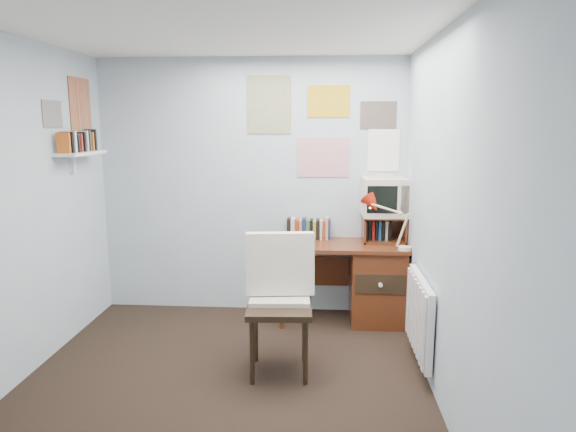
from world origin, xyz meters
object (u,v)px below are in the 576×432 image
(desk_chair, at_px, (279,308))
(wall_shelf, at_px, (81,153))
(tv_riser, at_px, (384,229))
(crt_tv, at_px, (384,195))
(desk, at_px, (371,280))
(desk_lamp, at_px, (406,226))
(radiator, at_px, (420,316))

(desk_chair, xyz_separation_m, wall_shelf, (-1.79, 0.71, 1.11))
(tv_riser, xyz_separation_m, crt_tv, (-0.00, 0.02, 0.32))
(tv_riser, height_order, crt_tv, crt_tv)
(desk, relative_size, desk_lamp, 2.75)
(desk_chair, relative_size, wall_shelf, 1.65)
(radiator, relative_size, wall_shelf, 1.29)
(wall_shelf, bearing_deg, radiator, -10.89)
(desk_chair, height_order, tv_riser, desk_chair)
(desk_chair, distance_m, tv_riser, 1.55)
(desk, bearing_deg, crt_tv, 48.57)
(crt_tv, bearing_deg, desk_chair, -128.60)
(crt_tv, bearing_deg, desk, -133.71)
(desk_chair, distance_m, radiator, 1.09)
(desk_chair, xyz_separation_m, crt_tv, (0.90, 1.22, 0.69))
(desk_chair, height_order, crt_tv, crt_tv)
(desk_lamp, height_order, tv_riser, desk_lamp)
(desk_chair, bearing_deg, wall_shelf, 155.13)
(desk_chair, distance_m, desk_lamp, 1.44)
(crt_tv, bearing_deg, desk_lamp, -68.45)
(desk_lamp, xyz_separation_m, crt_tv, (-0.15, 0.35, 0.23))
(desk, distance_m, wall_shelf, 2.87)
(tv_riser, relative_size, crt_tv, 0.96)
(desk_lamp, height_order, radiator, desk_lamp)
(desk, xyz_separation_m, radiator, (0.29, -0.93, 0.01))
(desk, height_order, crt_tv, crt_tv)
(wall_shelf, bearing_deg, crt_tv, 10.75)
(desk_chair, xyz_separation_m, tv_riser, (0.90, 1.20, 0.37))
(desk, distance_m, desk_lamp, 0.67)
(desk_lamp, bearing_deg, crt_tv, 101.09)
(crt_tv, bearing_deg, wall_shelf, -171.53)
(radiator, bearing_deg, wall_shelf, 169.11)
(desk, xyz_separation_m, wall_shelf, (-2.57, -0.38, 1.21))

